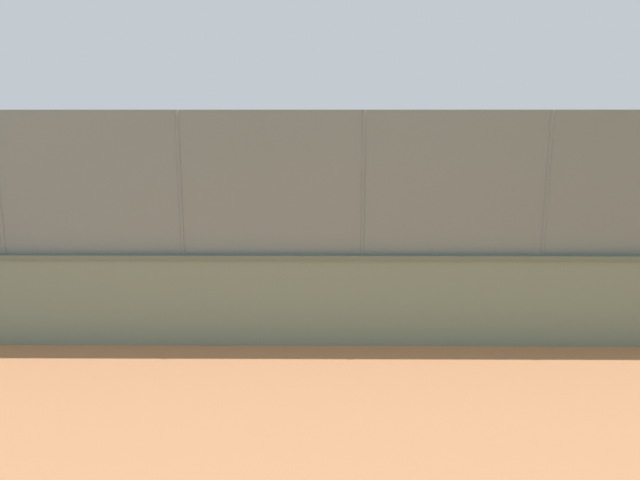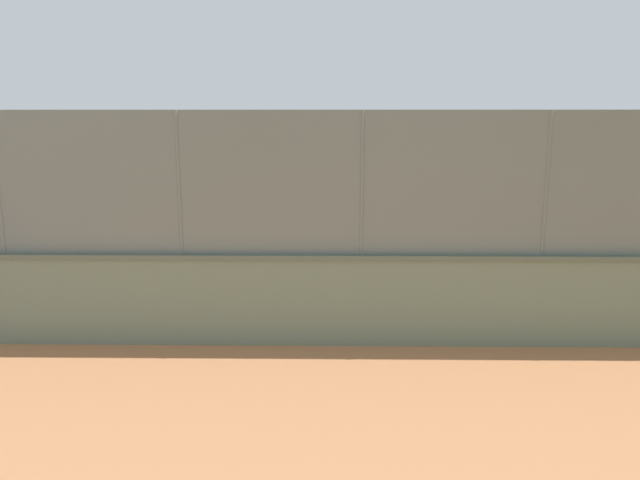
% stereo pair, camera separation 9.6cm
% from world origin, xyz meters
% --- Properties ---
extents(ground_plane, '(260.00, 260.00, 0.00)m').
position_xyz_m(ground_plane, '(0.00, 0.00, 0.00)').
color(ground_plane, '#B27247').
extents(perimeter_wall, '(30.97, 0.76, 1.59)m').
position_xyz_m(perimeter_wall, '(-2.21, 10.96, 0.81)').
color(perimeter_wall, slate).
rests_on(perimeter_wall, ground_plane).
extents(fence_panel_on_wall, '(30.42, 0.51, 2.39)m').
position_xyz_m(fence_panel_on_wall, '(-2.21, 10.96, 2.79)').
color(fence_panel_on_wall, slate).
rests_on(fence_panel_on_wall, perimeter_wall).
extents(player_baseline_waiting, '(0.78, 1.12, 1.48)m').
position_xyz_m(player_baseline_waiting, '(-1.02, 6.35, 0.87)').
color(player_baseline_waiting, navy).
rests_on(player_baseline_waiting, ground_plane).
extents(player_crossing_court, '(0.76, 0.96, 1.64)m').
position_xyz_m(player_crossing_court, '(-1.20, 8.35, 0.96)').
color(player_crossing_court, '#B2B2B2').
rests_on(player_crossing_court, ground_plane).
extents(sports_ball, '(0.12, 0.12, 0.12)m').
position_xyz_m(sports_ball, '(-1.28, 8.80, 0.06)').
color(sports_ball, white).
rests_on(sports_ball, ground_plane).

